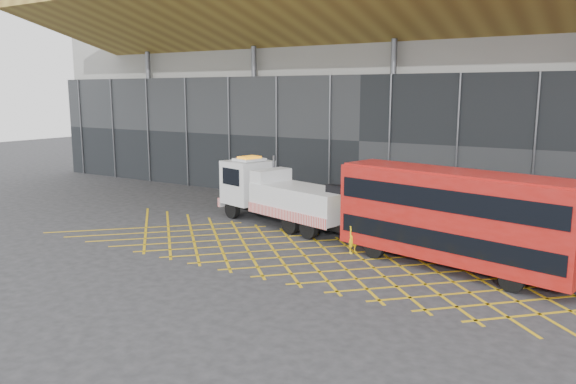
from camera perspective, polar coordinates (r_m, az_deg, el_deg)
The scene contains 6 objects.
ground_plane at distance 27.00m, azimuth -7.13°, elevation -4.90°, with size 120.00×120.00×0.00m, color #27272A.
road_markings at distance 23.97m, azimuth 3.38°, elevation -6.76°, with size 27.96×7.16×0.01m.
construction_building at distance 41.27m, azimuth 11.57°, elevation 12.72°, with size 55.00×23.97×18.00m.
recovery_truck at distance 29.63m, azimuth -0.83°, elevation -0.27°, with size 10.00×4.57×3.49m.
bus_towed at distance 23.02m, azimuth 16.52°, elevation -2.26°, with size 9.94×4.21×3.94m.
worker at distance 24.71m, azimuth 6.67°, elevation -4.44°, with size 0.57×0.37×1.55m, color yellow.
Camera 1 is at (16.58, -20.13, 6.96)m, focal length 35.00 mm.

